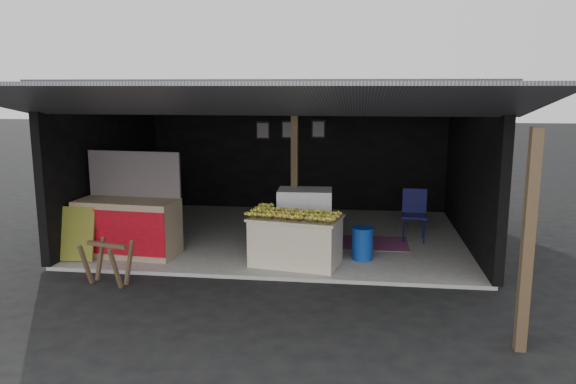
# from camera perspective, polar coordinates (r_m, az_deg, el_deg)

# --- Properties ---
(ground) EXTENTS (80.00, 80.00, 0.00)m
(ground) POSITION_cam_1_polar(r_m,az_deg,el_deg) (8.69, -2.84, -8.94)
(ground) COLOR black
(ground) RESTS_ON ground
(concrete_slab) EXTENTS (7.00, 5.00, 0.06)m
(concrete_slab) POSITION_cam_1_polar(r_m,az_deg,el_deg) (11.04, -0.53, -4.48)
(concrete_slab) COLOR gray
(concrete_slab) RESTS_ON ground
(shophouse) EXTENTS (7.40, 7.29, 3.02)m
(shophouse) POSITION_cam_1_polar(r_m,az_deg,el_deg) (11.00, -0.32, 6.41)
(shophouse) COLOR black
(shophouse) RESTS_ON ground
(banana_table) EXTENTS (1.58, 1.13, 0.79)m
(banana_table) POSITION_cam_1_polar(r_m,az_deg,el_deg) (9.14, 0.80, -4.93)
(banana_table) COLOR beige
(banana_table) RESTS_ON concrete_slab
(banana_pile) EXTENTS (1.45, 1.02, 0.16)m
(banana_pile) POSITION_cam_1_polar(r_m,az_deg,el_deg) (9.03, 0.80, -2.04)
(banana_pile) COLOR gold
(banana_pile) RESTS_ON banana_table
(white_crate) EXTENTS (0.98, 0.69, 1.06)m
(white_crate) POSITION_cam_1_polar(r_m,az_deg,el_deg) (10.07, 1.72, -2.70)
(white_crate) COLOR white
(white_crate) RESTS_ON concrete_slab
(neighbor_stall) EXTENTS (1.76, 0.90, 1.76)m
(neighbor_stall) POSITION_cam_1_polar(r_m,az_deg,el_deg) (10.02, -15.95, -3.20)
(neighbor_stall) COLOR #998466
(neighbor_stall) RESTS_ON concrete_slab
(green_signboard) EXTENTS (0.60, 0.25, 0.89)m
(green_signboard) POSITION_cam_1_polar(r_m,az_deg,el_deg) (9.96, -20.68, -4.00)
(green_signboard) COLOR black
(green_signboard) RESTS_ON concrete_slab
(sawhorse) EXTENTS (0.70, 0.70, 0.65)m
(sawhorse) POSITION_cam_1_polar(r_m,az_deg,el_deg) (8.77, -17.88, -6.46)
(sawhorse) COLOR brown
(sawhorse) RESTS_ON ground
(water_barrel) EXTENTS (0.35, 0.35, 0.52)m
(water_barrel) POSITION_cam_1_polar(r_m,az_deg,el_deg) (9.51, 7.58, -5.29)
(water_barrel) COLOR navy
(water_barrel) RESTS_ON concrete_slab
(plastic_chair) EXTENTS (0.49, 0.49, 0.96)m
(plastic_chair) POSITION_cam_1_polar(r_m,az_deg,el_deg) (10.84, 12.70, -1.80)
(plastic_chair) COLOR #0A0B3A
(plastic_chair) RESTS_ON concrete_slab
(magenta_rug) EXTENTS (1.51, 1.01, 0.01)m
(magenta_rug) POSITION_cam_1_polar(r_m,az_deg,el_deg) (10.54, 8.01, -5.14)
(magenta_rug) COLOR #731952
(magenta_rug) RESTS_ON concrete_slab
(picture_frames) EXTENTS (1.62, 0.04, 0.46)m
(picture_frames) POSITION_cam_1_polar(r_m,az_deg,el_deg) (13.09, 0.18, 6.35)
(picture_frames) COLOR black
(picture_frames) RESTS_ON shophouse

